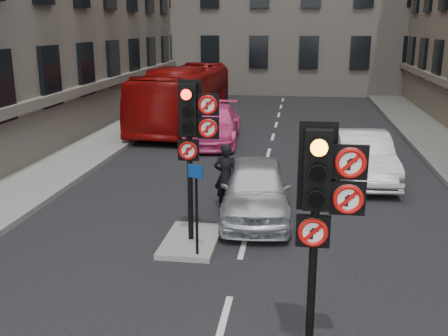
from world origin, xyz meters
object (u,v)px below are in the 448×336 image
(car_silver, at_px, (256,189))
(info_sign, at_px, (196,197))
(motorcycle, at_px, (315,188))
(motorcyclist, at_px, (226,176))
(car_pink, at_px, (213,124))
(signal_far, at_px, (193,127))
(signal_near, at_px, (323,196))
(car_white, at_px, (363,156))
(bus_red, at_px, (184,96))

(car_silver, distance_m, info_sign, 3.06)
(motorcycle, xyz_separation_m, motorcyclist, (-2.40, -0.70, 0.44))
(car_pink, distance_m, motorcycle, 8.45)
(signal_far, height_order, car_pink, signal_far)
(signal_near, xyz_separation_m, car_white, (1.71, 9.84, -1.83))
(car_pink, bearing_deg, signal_near, -79.06)
(motorcycle, bearing_deg, car_white, 64.92)
(bus_red, distance_m, info_sign, 15.40)
(car_white, distance_m, car_pink, 7.39)
(car_white, relative_size, info_sign, 2.34)
(bus_red, height_order, motorcycle, bus_red)
(car_silver, bearing_deg, car_pink, 102.21)
(bus_red, bearing_deg, motorcycle, -57.23)
(car_silver, bearing_deg, info_sign, -113.78)
(signal_far, relative_size, info_sign, 1.82)
(car_silver, xyz_separation_m, info_sign, (-1.00, -2.82, 0.65))
(bus_red, distance_m, motorcyclist, 12.24)
(car_white, xyz_separation_m, motorcyclist, (-3.95, -3.31, 0.13))
(bus_red, xyz_separation_m, info_sign, (3.60, -14.98, -0.04))
(car_pink, xyz_separation_m, motorcycle, (4.08, -7.39, -0.32))
(motorcycle, bearing_deg, signal_far, -124.76)
(motorcycle, bearing_deg, info_sign, -116.46)
(signal_near, xyz_separation_m, signal_far, (-2.60, 4.00, 0.12))
(signal_far, bearing_deg, car_pink, 97.13)
(bus_red, bearing_deg, car_pink, -56.44)
(car_white, distance_m, bus_red, 11.36)
(car_silver, distance_m, car_pink, 8.97)
(car_pink, bearing_deg, info_sign, -86.42)
(signal_far, bearing_deg, bus_red, 103.44)
(car_pink, bearing_deg, bus_red, 115.98)
(motorcyclist, relative_size, info_sign, 0.90)
(car_white, bearing_deg, info_sign, -125.11)
(signal_far, height_order, motorcyclist, signal_far)
(car_silver, bearing_deg, car_white, 46.84)
(car_white, bearing_deg, car_pink, 136.20)
(car_white, relative_size, motorcycle, 3.13)
(bus_red, bearing_deg, car_white, -43.82)
(info_sign, bearing_deg, signal_far, 124.64)
(car_silver, height_order, car_pink, car_pink)
(car_silver, bearing_deg, bus_red, 106.49)
(signal_far, xyz_separation_m, info_sign, (0.21, -0.81, -1.31))
(signal_far, xyz_separation_m, bus_red, (-3.39, 14.17, -1.27))
(car_white, bearing_deg, motorcyclist, -143.60)
(signal_near, xyz_separation_m, car_pink, (-3.93, 14.61, -1.82))
(car_white, xyz_separation_m, bus_red, (-7.69, 8.33, 0.68))
(signal_near, bearing_deg, info_sign, 126.79)
(car_pink, relative_size, bus_red, 0.51)
(motorcycle, distance_m, info_sign, 4.86)
(signal_far, distance_m, info_sign, 1.56)
(signal_far, bearing_deg, motorcycle, 49.54)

